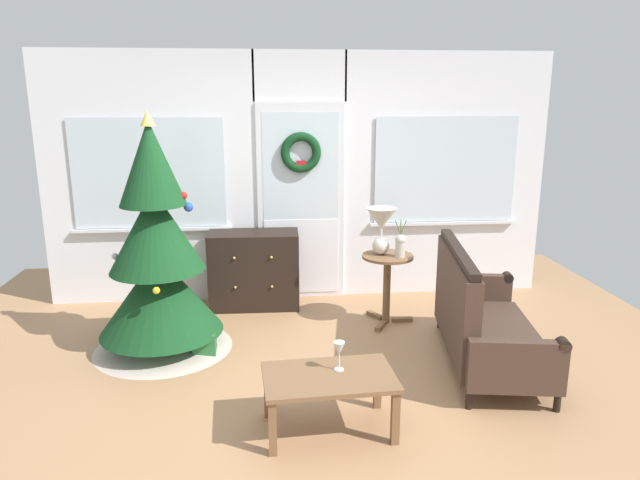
# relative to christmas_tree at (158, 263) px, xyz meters

# --- Properties ---
(ground_plane) EXTENTS (6.76, 6.76, 0.00)m
(ground_plane) POSITION_rel_christmas_tree_xyz_m (1.28, -0.84, -0.76)
(ground_plane) COLOR #AD7F56
(back_wall_with_door) EXTENTS (5.20, 0.19, 2.55)m
(back_wall_with_door) POSITION_rel_christmas_tree_xyz_m (1.28, 1.24, 0.52)
(back_wall_with_door) COLOR white
(back_wall_with_door) RESTS_ON ground
(christmas_tree) EXTENTS (1.17, 1.17, 2.00)m
(christmas_tree) POSITION_rel_christmas_tree_xyz_m (0.00, 0.00, 0.00)
(christmas_tree) COLOR #4C331E
(christmas_tree) RESTS_ON ground
(dresser_cabinet) EXTENTS (0.91, 0.46, 0.78)m
(dresser_cabinet) POSITION_rel_christmas_tree_xyz_m (0.78, 0.95, -0.37)
(dresser_cabinet) COLOR black
(dresser_cabinet) RESTS_ON ground
(settee_sofa) EXTENTS (0.93, 1.65, 0.96)m
(settee_sofa) POSITION_rel_christmas_tree_xyz_m (2.58, -0.54, -0.38)
(settee_sofa) COLOR black
(settee_sofa) RESTS_ON ground
(side_table) EXTENTS (0.50, 0.48, 0.67)m
(side_table) POSITION_rel_christmas_tree_xyz_m (2.03, 0.38, -0.28)
(side_table) COLOR brown
(side_table) RESTS_ON ground
(table_lamp) EXTENTS (0.28, 0.28, 0.44)m
(table_lamp) POSITION_rel_christmas_tree_xyz_m (1.97, 0.42, 0.19)
(table_lamp) COLOR silver
(table_lamp) RESTS_ON side_table
(flower_vase) EXTENTS (0.11, 0.10, 0.35)m
(flower_vase) POSITION_rel_christmas_tree_xyz_m (2.13, 0.32, 0.03)
(flower_vase) COLOR beige
(flower_vase) RESTS_ON side_table
(coffee_table) EXTENTS (0.87, 0.57, 0.39)m
(coffee_table) POSITION_rel_christmas_tree_xyz_m (1.27, -1.38, -0.43)
(coffee_table) COLOR brown
(coffee_table) RESTS_ON ground
(wine_glass) EXTENTS (0.08, 0.08, 0.20)m
(wine_glass) POSITION_rel_christmas_tree_xyz_m (1.35, -1.32, -0.23)
(wine_glass) COLOR silver
(wine_glass) RESTS_ON coffee_table
(gift_box) EXTENTS (0.19, 0.17, 0.19)m
(gift_box) POSITION_rel_christmas_tree_xyz_m (0.37, -0.16, -0.66)
(gift_box) COLOR #266633
(gift_box) RESTS_ON ground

